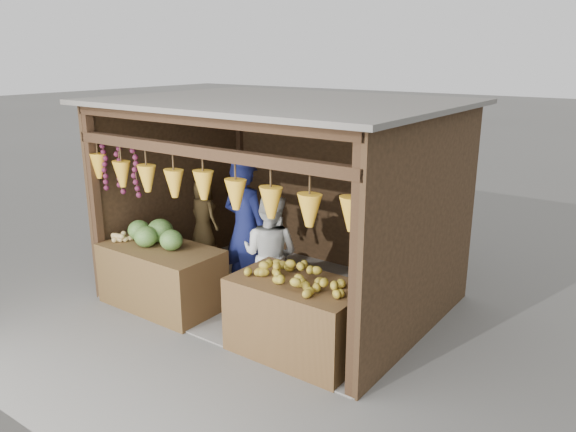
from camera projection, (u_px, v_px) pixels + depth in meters
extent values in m
plane|color=#514F49|center=(281.00, 297.00, 7.68)|extent=(80.00, 80.00, 0.00)
cube|color=slate|center=(281.00, 296.00, 7.68)|extent=(4.00, 3.00, 0.02)
cube|color=black|center=(340.00, 184.00, 8.48)|extent=(4.00, 0.06, 2.60)
cube|color=black|center=(175.00, 185.00, 8.45)|extent=(0.06, 3.00, 2.60)
cube|color=black|center=(426.00, 233.00, 6.18)|extent=(0.06, 3.00, 2.60)
cube|color=#605B54|center=(281.00, 101.00, 6.94)|extent=(4.30, 3.30, 0.06)
cube|color=black|center=(96.00, 205.00, 7.30)|extent=(0.11, 0.11, 2.60)
cube|color=black|center=(357.00, 271.00, 5.10)|extent=(0.11, 0.11, 2.60)
cube|color=black|center=(240.00, 170.00, 9.53)|extent=(0.11, 0.11, 2.60)
cube|color=black|center=(465.00, 205.00, 7.34)|extent=(0.11, 0.11, 2.60)
cube|color=black|center=(199.00, 152.00, 5.95)|extent=(4.00, 0.12, 0.12)
cube|color=black|center=(198.00, 120.00, 5.85)|extent=(4.00, 0.12, 0.12)
cube|color=#382314|center=(397.00, 214.00, 7.80)|extent=(1.25, 0.30, 0.05)
cube|color=#382314|center=(359.00, 242.00, 8.28)|extent=(0.05, 0.28, 1.05)
cube|color=#382314|center=(435.00, 258.00, 7.62)|extent=(0.05, 0.28, 1.05)
cube|color=blue|center=(392.00, 226.00, 7.71)|extent=(1.25, 0.02, 0.30)
cube|color=#472E17|center=(162.00, 277.00, 7.31)|extent=(1.59, 0.85, 0.81)
cube|color=#442F16|center=(298.00, 318.00, 6.13)|extent=(1.46, 0.85, 0.85)
cube|color=black|center=(205.00, 258.00, 8.72)|extent=(0.31, 0.31, 0.29)
imported|color=#151B50|center=(245.00, 230.00, 7.44)|extent=(0.71, 0.48, 1.91)
imported|color=silver|center=(270.00, 254.00, 7.02)|extent=(0.86, 0.72, 1.57)
imported|color=brown|center=(203.00, 215.00, 8.53)|extent=(0.57, 0.42, 1.09)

